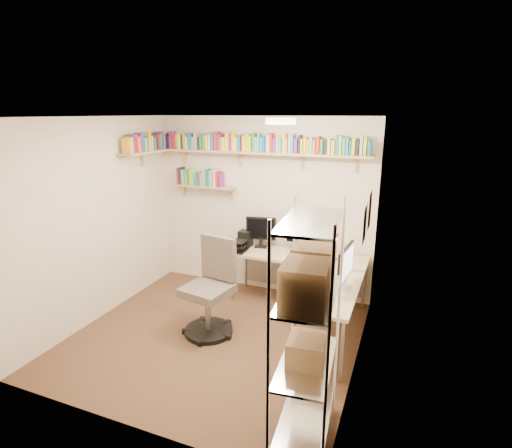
{
  "coord_description": "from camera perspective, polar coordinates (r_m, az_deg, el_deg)",
  "views": [
    {
      "loc": [
        1.97,
        -3.69,
        2.54
      ],
      "look_at": [
        0.3,
        0.55,
        1.26
      ],
      "focal_mm": 28.0,
      "sensor_mm": 36.0,
      "label": 1
    }
  ],
  "objects": [
    {
      "name": "ground",
      "position": [
        4.9,
        -5.84,
        -15.72
      ],
      "size": [
        3.2,
        3.2,
        0.0
      ],
      "primitive_type": "plane",
      "color": "#47321E",
      "rests_on": "ground"
    },
    {
      "name": "room_shell",
      "position": [
        4.3,
        -6.34,
        2.19
      ],
      "size": [
        3.24,
        3.04,
        2.52
      ],
      "color": "beige",
      "rests_on": "ground"
    },
    {
      "name": "wall_shelves",
      "position": [
        5.57,
        -4.32,
        10.27
      ],
      "size": [
        3.12,
        1.09,
        0.8
      ],
      "color": "tan",
      "rests_on": "ground"
    },
    {
      "name": "corner_desk",
      "position": [
        5.15,
        5.77,
        -5.41
      ],
      "size": [
        1.88,
        1.79,
        1.22
      ],
      "color": "#CFAF86",
      "rests_on": "ground"
    },
    {
      "name": "office_chair",
      "position": [
        4.8,
        -6.45,
        -9.87
      ],
      "size": [
        0.61,
        0.62,
        1.15
      ],
      "rotation": [
        0.0,
        0.0,
        -0.18
      ],
      "color": "black",
      "rests_on": "ground"
    },
    {
      "name": "wire_rack",
      "position": [
        2.97,
        7.49,
        -10.93
      ],
      "size": [
        0.48,
        0.87,
        1.93
      ],
      "rotation": [
        0.0,
        0.0,
        0.09
      ],
      "color": "silver",
      "rests_on": "ground"
    }
  ]
}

